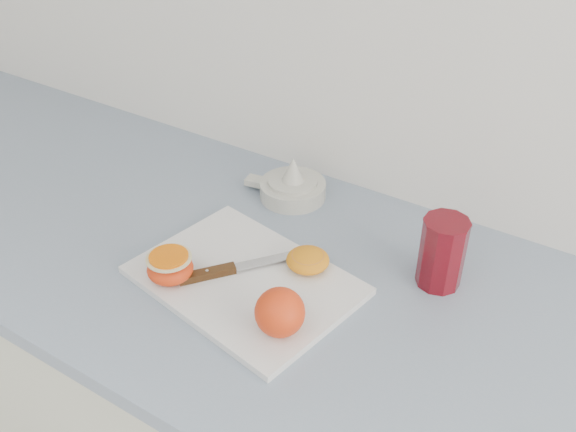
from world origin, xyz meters
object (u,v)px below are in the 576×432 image
Objects in this scene: cutting_board at (245,280)px; red_tumbler at (442,255)px; half_orange at (170,267)px; citrus_juicer at (292,186)px.

cutting_board is 0.31m from red_tumbler.
cutting_board is 0.12m from half_orange.
half_orange is 0.62× the size of red_tumbler.
red_tumbler is (0.35, 0.23, 0.02)m from half_orange.
citrus_juicer is at bearing 105.55° from cutting_board.
cutting_board is 2.85× the size of red_tumbler.
red_tumbler is at bearing 33.10° from cutting_board.
half_orange is 0.46× the size of citrus_juicer.
citrus_juicer is 1.35× the size of red_tumbler.
red_tumbler reaches higher than citrus_juicer.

